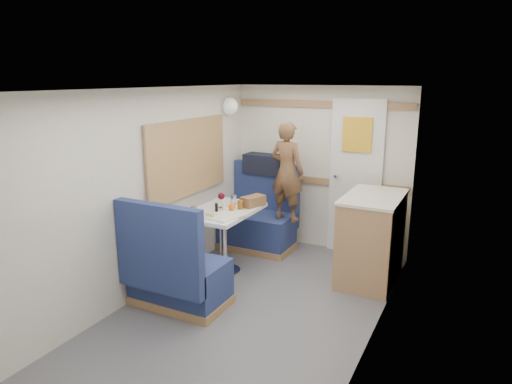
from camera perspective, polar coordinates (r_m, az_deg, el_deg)
The scene contains 27 objects.
floor at distance 4.07m, azimuth -3.29°, elevation -16.79°, with size 4.50×4.50×0.00m, color #515156.
ceiling at distance 3.49m, azimuth -3.76°, elevation 12.61°, with size 4.50×4.50×0.00m, color silver.
wall_back at distance 5.66m, azimuth 8.03°, elevation 2.90°, with size 2.20×0.02×2.00m, color silver.
wall_left at distance 4.30m, azimuth -16.29°, elevation -1.14°, with size 0.02×4.50×2.00m, color silver.
wall_right at distance 3.27m, azimuth 13.47°, elevation -5.76°, with size 0.02×4.50×2.00m, color silver.
oak_trim_low at distance 5.67m, azimuth 7.92°, elevation 1.38°, with size 2.15×0.02×0.08m, color olive.
oak_trim_high at distance 5.54m, azimuth 8.25°, elevation 10.80°, with size 2.15×0.02×0.08m, color olive.
side_window at distance 4.99m, azimuth -8.52°, elevation 4.29°, with size 0.04×1.30×0.72m, color #B4BB9F.
rear_door at distance 5.51m, azimuth 12.34°, elevation 2.10°, with size 0.62×0.12×1.86m.
dinette_table at distance 4.93m, azimuth -4.13°, elevation -3.92°, with size 0.62×0.92×0.72m.
bench_far at distance 5.73m, azimuth 0.36°, elevation -4.05°, with size 0.90×0.59×1.05m.
bench_near at distance 4.36m, azimuth -9.99°, elevation -10.37°, with size 0.90×0.59×1.05m.
ledge at distance 5.80m, azimuth 1.49°, elevation 2.10°, with size 0.90×0.14×0.04m, color olive.
dome_light at distance 5.62m, azimuth -3.31°, elevation 10.66°, with size 0.20×0.20×0.20m, color white.
galley_counter at distance 4.94m, azimuth 14.19°, elevation -5.53°, with size 0.57×0.92×0.92m.
person at distance 5.30m, azimuth 3.90°, elevation 2.58°, with size 0.42×0.28×1.16m, color brown.
duffel_bag at distance 5.79m, azimuth 1.08°, elevation 3.53°, with size 0.51×0.25×0.25m, color black.
tray at distance 4.63m, azimuth -3.75°, elevation -3.00°, with size 0.28×0.37×0.02m, color white.
orange_fruit at distance 4.77m, azimuth -3.04°, elevation -1.87°, with size 0.08×0.08×0.08m, color #EF520A.
cheese_block at distance 4.60m, azimuth -5.61°, elevation -2.82°, with size 0.10×0.06×0.03m, color #E8D986.
wine_glass at distance 4.92m, azimuth -4.36°, elevation -0.60°, with size 0.08×0.08×0.17m.
tumbler_left at distance 4.63m, azimuth -7.78°, elevation -2.50°, with size 0.07×0.07×0.11m, color white.
tumbler_right at distance 5.08m, azimuth -2.84°, elevation -0.92°, with size 0.06×0.06×0.10m, color white.
beer_glass at distance 4.88m, azimuth -1.98°, elevation -1.60°, with size 0.06×0.06×0.09m, color brown.
pepper_grinder at distance 4.81m, azimuth -4.96°, elevation -1.92°, with size 0.03×0.03×0.09m, color black.
salt_grinder at distance 4.82m, azimuth -4.06°, elevation -1.88°, with size 0.03×0.03×0.09m, color white.
bread_loaf at distance 4.99m, azimuth -0.35°, elevation -1.14°, with size 0.14×0.27×0.11m, color brown.
Camera 1 is at (1.77, -3.01, 2.10)m, focal length 32.00 mm.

